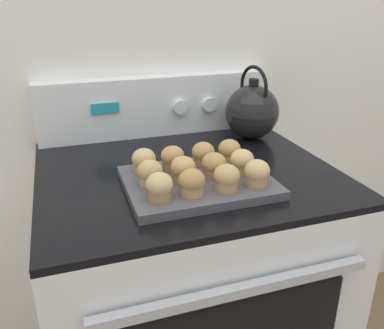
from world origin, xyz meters
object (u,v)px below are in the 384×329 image
muffin_r0_c3 (257,173)px  muffin_r2_c2 (203,154)px  muffin_r2_c3 (229,151)px  muffin_r0_c0 (159,187)px  muffin_r2_c0 (144,161)px  muffin_pan (198,182)px  muffin_r1_c1 (183,169)px  muffin_r2_c1 (173,158)px  muffin_r0_c1 (192,183)px  muffin_r1_c2 (214,165)px  stove_range (187,297)px  muffin_r0_c2 (227,178)px  muffin_r1_c3 (242,162)px  tea_kettle (252,111)px  muffin_r1_c0 (150,173)px

muffin_r0_c3 → muffin_r2_c2: size_ratio=1.00×
muffin_r2_c3 → muffin_r0_c0: bearing=-146.7°
muffin_r2_c0 → muffin_r2_c2: 0.16m
muffin_pan → muffin_r1_c1: (-0.04, -0.00, 0.04)m
muffin_r2_c1 → muffin_r2_c2: 0.08m
muffin_r0_c1 → muffin_r1_c2: same height
muffin_r0_c0 → muffin_r1_c2: size_ratio=1.00×
stove_range → muffin_r0_c3: bearing=-59.0°
muffin_r0_c3 → muffin_r1_c1: (-0.16, 0.08, 0.00)m
muffin_r0_c2 → muffin_r1_c3: 0.11m
muffin_r2_c1 → tea_kettle: (0.33, 0.22, 0.04)m
muffin_r0_c0 → muffin_r2_c0: size_ratio=1.00×
muffin_r0_c3 → muffin_r2_c1: bearing=136.7°
stove_range → muffin_r0_c3: 0.54m
muffin_pan → muffin_r2_c3: size_ratio=5.71×
muffin_pan → muffin_r0_c2: 0.10m
muffin_r1_c3 → tea_kettle: tea_kettle is taller
muffin_r0_c2 → muffin_r1_c2: size_ratio=1.00×
muffin_r2_c0 → muffin_r2_c1: 0.07m
muffin_r2_c1 → muffin_r0_c1: bearing=-90.0°
muffin_r1_c2 → muffin_r2_c3: (0.07, 0.08, 0.00)m
muffin_r1_c0 → muffin_r2_c3: 0.25m
muffin_r1_c1 → stove_range: bearing=69.5°
muffin_pan → muffin_r2_c2: bearing=61.7°
stove_range → muffin_r2_c2: 0.50m
muffin_r0_c1 → muffin_r2_c3: 0.22m
muffin_r1_c3 → muffin_pan: bearing=178.7°
muffin_r2_c2 → muffin_r2_c1: bearing=-178.6°
muffin_r2_c0 → muffin_r2_c1: bearing=-4.1°
muffin_r1_c2 → muffin_r0_c1: bearing=-137.4°
muffin_r0_c0 → muffin_r2_c2: size_ratio=1.00×
muffin_r2_c3 → muffin_r0_c2: bearing=-115.4°
muffin_r2_c1 → muffin_r1_c2: bearing=-43.1°
muffin_r0_c1 → muffin_r0_c2: (0.08, -0.00, 0.00)m
muffin_r1_c0 → tea_kettle: bearing=35.7°
muffin_r1_c0 → muffin_r2_c1: same height
muffin_r1_c0 → muffin_r2_c3: size_ratio=1.00×
muffin_r0_c3 → muffin_r2_c2: same height
muffin_r0_c1 → muffin_r1_c0: (-0.08, 0.08, 0.00)m
stove_range → muffin_r2_c1: muffin_r2_c1 is taller
muffin_r0_c1 → muffin_pan: bearing=61.8°
muffin_pan → muffin_r1_c0: 0.13m
muffin_pan → muffin_r2_c2: (0.04, 0.08, 0.04)m
muffin_pan → tea_kettle: tea_kettle is taller
muffin_r1_c0 → muffin_r2_c2: same height
muffin_r1_c1 → muffin_r2_c0: 0.11m
muffin_r1_c1 → tea_kettle: (0.33, 0.30, 0.04)m
muffin_r0_c2 → muffin_r1_c3: same height
stove_range → muffin_r1_c3: bearing=-46.7°
muffin_r2_c1 → muffin_r2_c2: (0.08, 0.00, 0.00)m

